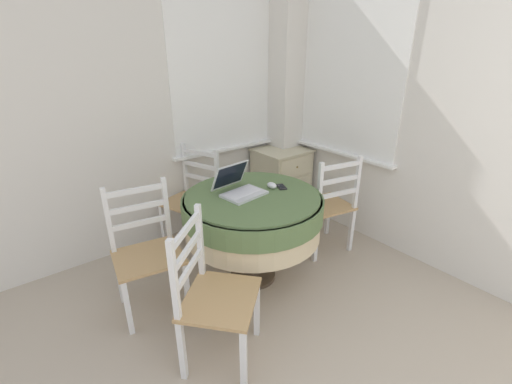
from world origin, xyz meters
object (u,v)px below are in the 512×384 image
at_px(round_dining_table, 253,213).
at_px(laptop, 239,187).
at_px(computer_mouse, 272,185).
at_px(cell_phone, 281,187).
at_px(dining_chair_left_flank, 147,252).
at_px(dining_chair_near_right_window, 327,206).
at_px(dining_chair_camera_near, 213,295).
at_px(corner_cabinet, 281,181).
at_px(dining_chair_near_back_window, 193,199).

relative_size(round_dining_table, laptop, 3.06).
xyz_separation_m(laptop, computer_mouse, (0.25, -0.08, -0.02)).
bearing_deg(cell_phone, dining_chair_left_flank, 167.66).
xyz_separation_m(cell_phone, dining_chair_near_right_window, (0.51, -0.05, -0.29)).
height_order(computer_mouse, cell_phone, computer_mouse).
relative_size(round_dining_table, cell_phone, 8.51).
distance_m(computer_mouse, dining_chair_near_right_window, 0.66).
bearing_deg(dining_chair_camera_near, laptop, 43.16).
relative_size(computer_mouse, cell_phone, 0.72).
height_order(dining_chair_near_right_window, dining_chair_camera_near, same).
height_order(laptop, cell_phone, laptop).
relative_size(cell_phone, corner_cabinet, 0.17).
bearing_deg(computer_mouse, dining_chair_left_flank, 168.77).
xyz_separation_m(dining_chair_near_right_window, dining_chair_camera_near, (-1.41, -0.39, 0.00)).
relative_size(dining_chair_near_right_window, dining_chair_left_flank, 1.00).
distance_m(round_dining_table, corner_cabinet, 1.27).
relative_size(computer_mouse, corner_cabinet, 0.12).
distance_m(cell_phone, dining_chair_left_flank, 1.09).
xyz_separation_m(dining_chair_near_right_window, corner_cabinet, (0.22, 0.84, -0.08)).
xyz_separation_m(computer_mouse, dining_chair_near_back_window, (-0.28, 0.78, -0.31)).
distance_m(dining_chair_left_flank, corner_cabinet, 1.84).
bearing_deg(dining_chair_left_flank, cell_phone, -12.34).
bearing_deg(computer_mouse, dining_chair_near_right_window, -7.99).
bearing_deg(round_dining_table, cell_phone, -5.39).
relative_size(computer_mouse, dining_chair_camera_near, 0.10).
relative_size(laptop, dining_chair_near_back_window, 0.38).
height_order(round_dining_table, dining_chair_near_back_window, dining_chair_near_back_window).
height_order(cell_phone, corner_cabinet, cell_phone).
relative_size(computer_mouse, dining_chair_near_right_window, 0.10).
xyz_separation_m(cell_phone, dining_chair_near_back_window, (-0.34, 0.81, -0.29)).
bearing_deg(dining_chair_camera_near, corner_cabinet, 36.96).
xyz_separation_m(dining_chair_left_flank, corner_cabinet, (1.75, 0.57, -0.08)).
bearing_deg(round_dining_table, corner_cabinet, 37.80).
height_order(laptop, dining_chair_near_back_window, laptop).
xyz_separation_m(computer_mouse, dining_chair_camera_near, (-0.83, -0.47, -0.31)).
distance_m(round_dining_table, dining_chair_camera_near, 0.80).
distance_m(dining_chair_near_back_window, dining_chair_left_flank, 0.90).
height_order(dining_chair_left_flank, corner_cabinet, dining_chair_left_flank).
bearing_deg(dining_chair_near_back_window, dining_chair_camera_near, -114.02).
bearing_deg(dining_chair_near_right_window, dining_chair_camera_near, -164.71).
xyz_separation_m(dining_chair_near_right_window, dining_chair_left_flank, (-1.53, 0.27, 0.00)).
height_order(dining_chair_near_back_window, dining_chair_camera_near, same).
xyz_separation_m(laptop, dining_chair_near_right_window, (0.83, -0.16, -0.34)).
bearing_deg(dining_chair_near_back_window, dining_chair_near_right_window, -45.09).
height_order(round_dining_table, dining_chair_near_right_window, dining_chair_near_right_window).
relative_size(cell_phone, dining_chair_near_right_window, 0.14).
height_order(dining_chair_near_right_window, corner_cabinet, dining_chair_near_right_window).
bearing_deg(cell_phone, dining_chair_camera_near, -154.29).
bearing_deg(dining_chair_near_right_window, cell_phone, 174.72).
distance_m(dining_chair_near_right_window, dining_chair_camera_near, 1.46).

